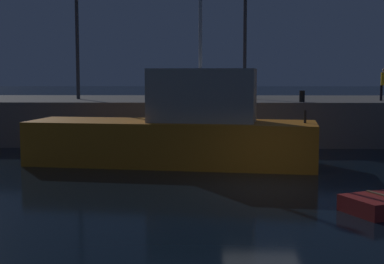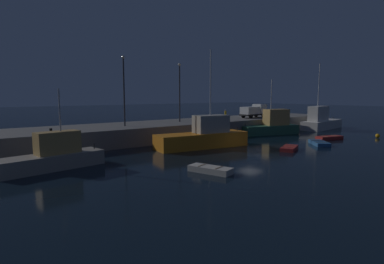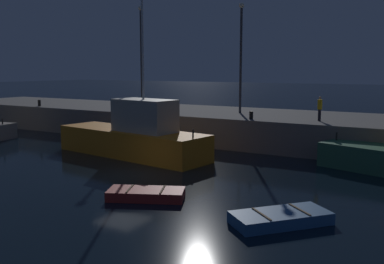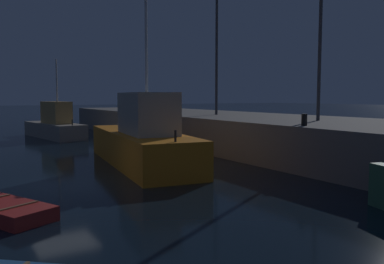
{
  "view_description": "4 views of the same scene",
  "coord_description": "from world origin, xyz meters",
  "px_view_note": "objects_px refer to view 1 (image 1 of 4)",
  "views": [
    {
      "loc": [
        -1.85,
        -17.82,
        3.67
      ],
      "look_at": [
        -2.45,
        7.44,
        1.08
      ],
      "focal_mm": 52.68,
      "sensor_mm": 36.0,
      "label": 1
    },
    {
      "loc": [
        -27.16,
        -24.12,
        6.43
      ],
      "look_at": [
        -1.8,
        8.81,
        1.43
      ],
      "focal_mm": 29.24,
      "sensor_mm": 36.0,
      "label": 2
    },
    {
      "loc": [
        15.15,
        -18.27,
        5.88
      ],
      "look_at": [
        -1.48,
        10.13,
        1.11
      ],
      "focal_mm": 40.88,
      "sensor_mm": 36.0,
      "label": 3
    },
    {
      "loc": [
        17.11,
        -4.11,
        3.71
      ],
      "look_at": [
        -4.57,
        9.05,
        1.48
      ],
      "focal_mm": 38.12,
      "sensor_mm": 36.0,
      "label": 4
    }
  ],
  "objects_px": {
    "dockworker": "(384,82)",
    "bollard_west": "(302,96)",
    "lamp_post_east": "(245,9)",
    "lamp_post_west": "(76,4)",
    "fishing_trawler_red": "(178,132)"
  },
  "relations": [
    {
      "from": "bollard_west",
      "to": "lamp_post_west",
      "type": "bearing_deg",
      "value": 165.28
    },
    {
      "from": "lamp_post_west",
      "to": "dockworker",
      "type": "distance_m",
      "value": 17.27
    },
    {
      "from": "lamp_post_west",
      "to": "bollard_west",
      "type": "distance_m",
      "value": 13.48
    },
    {
      "from": "fishing_trawler_red",
      "to": "lamp_post_east",
      "type": "bearing_deg",
      "value": 71.15
    },
    {
      "from": "lamp_post_west",
      "to": "bollard_west",
      "type": "height_order",
      "value": "lamp_post_west"
    },
    {
      "from": "lamp_post_east",
      "to": "dockworker",
      "type": "xyz_separation_m",
      "value": [
        7.16,
        -2.58,
        -4.12
      ]
    },
    {
      "from": "fishing_trawler_red",
      "to": "lamp_post_east",
      "type": "distance_m",
      "value": 12.02
    },
    {
      "from": "fishing_trawler_red",
      "to": "bollard_west",
      "type": "xyz_separation_m",
      "value": [
        6.0,
        5.89,
        1.23
      ]
    },
    {
      "from": "fishing_trawler_red",
      "to": "dockworker",
      "type": "xyz_separation_m",
      "value": [
        10.51,
        7.25,
        1.92
      ]
    },
    {
      "from": "dockworker",
      "to": "bollard_west",
      "type": "height_order",
      "value": "dockworker"
    },
    {
      "from": "lamp_post_west",
      "to": "lamp_post_east",
      "type": "height_order",
      "value": "lamp_post_west"
    },
    {
      "from": "lamp_post_west",
      "to": "lamp_post_east",
      "type": "relative_size",
      "value": 1.04
    },
    {
      "from": "bollard_west",
      "to": "dockworker",
      "type": "bearing_deg",
      "value": 16.79
    },
    {
      "from": "dockworker",
      "to": "bollard_west",
      "type": "xyz_separation_m",
      "value": [
        -4.51,
        -1.36,
        -0.69
      ]
    },
    {
      "from": "lamp_post_west",
      "to": "lamp_post_east",
      "type": "bearing_deg",
      "value": 4.57
    }
  ]
}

